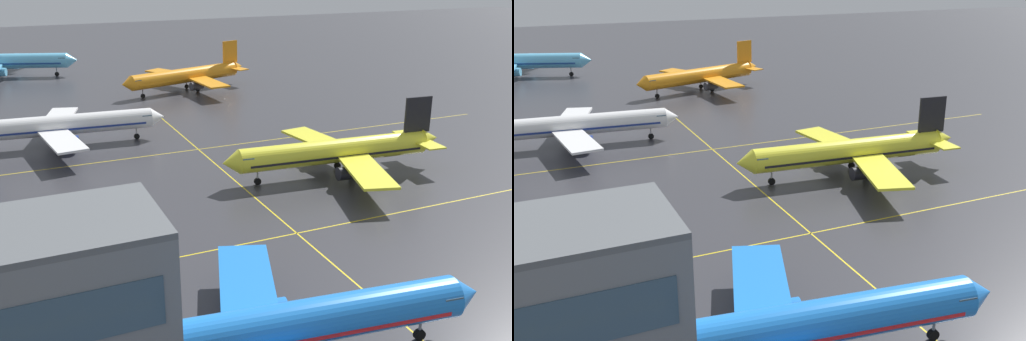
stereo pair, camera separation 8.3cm
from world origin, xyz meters
The scene contains 6 objects.
airliner_front_gate centered at (-13.08, 13.37, 3.86)m, with size 36.35×31.09×11.30m.
airliner_second_row centered at (15.30, 50.71, 3.85)m, with size 36.31×31.20×11.28m.
airliner_third_row centered at (-21.12, 83.59, 3.82)m, with size 35.98×30.93×11.18m.
airliner_far_left_stand centered at (13.54, 119.61, 3.88)m, with size 35.84×30.59×11.35m.
airliner_far_right_stand centered at (-28.41, 158.89, 4.42)m, with size 40.42×34.60×12.93m.
taxiway_markings centered at (0.00, 34.91, 0.00)m, with size 122.48×121.81×0.01m.
Camera 1 is at (-31.13, -22.22, 31.43)m, focal length 41.29 mm.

